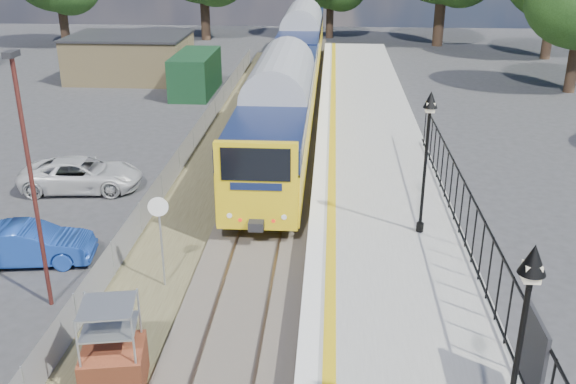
# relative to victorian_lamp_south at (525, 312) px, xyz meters

# --- Properties ---
(ground) EXTENTS (120.00, 120.00, 0.00)m
(ground) POSITION_rel_victorian_lamp_south_xyz_m (-5.50, 4.00, -4.30)
(ground) COLOR #2D2D30
(ground) RESTS_ON ground
(track_bed) EXTENTS (5.90, 80.00, 0.29)m
(track_bed) POSITION_rel_victorian_lamp_south_xyz_m (-5.97, 13.67, -4.21)
(track_bed) COLOR #473F38
(track_bed) RESTS_ON ground
(platform) EXTENTS (5.00, 70.00, 0.90)m
(platform) POSITION_rel_victorian_lamp_south_xyz_m (-1.30, 12.00, -3.85)
(platform) COLOR gray
(platform) RESTS_ON ground
(platform_edge) EXTENTS (0.90, 70.00, 0.01)m
(platform_edge) POSITION_rel_victorian_lamp_south_xyz_m (-3.36, 12.00, -3.39)
(platform_edge) COLOR silver
(platform_edge) RESTS_ON platform
(victorian_lamp_south) EXTENTS (0.44, 0.44, 4.60)m
(victorian_lamp_south) POSITION_rel_victorian_lamp_south_xyz_m (0.00, 0.00, 0.00)
(victorian_lamp_south) COLOR black
(victorian_lamp_south) RESTS_ON platform
(victorian_lamp_north) EXTENTS (0.44, 0.44, 4.60)m
(victorian_lamp_north) POSITION_rel_victorian_lamp_south_xyz_m (-0.20, 10.00, 0.00)
(victorian_lamp_north) COLOR black
(victorian_lamp_north) RESTS_ON platform
(palisade_fence) EXTENTS (0.12, 26.00, 2.00)m
(palisade_fence) POSITION_rel_victorian_lamp_south_xyz_m (1.05, 6.24, -2.46)
(palisade_fence) COLOR black
(palisade_fence) RESTS_ON platform
(wire_fence) EXTENTS (0.06, 52.00, 1.20)m
(wire_fence) POSITION_rel_victorian_lamp_south_xyz_m (-9.70, 16.00, -3.70)
(wire_fence) COLOR #999EA3
(wire_fence) RESTS_ON ground
(outbuilding) EXTENTS (10.80, 10.10, 3.12)m
(outbuilding) POSITION_rel_victorian_lamp_south_xyz_m (-16.41, 35.21, -2.78)
(outbuilding) COLOR tan
(outbuilding) RESTS_ON ground
(train) EXTENTS (2.82, 40.83, 3.51)m
(train) POSITION_rel_victorian_lamp_south_xyz_m (-5.50, 30.56, -1.96)
(train) COLOR gold
(train) RESTS_ON ground
(brick_plinth) EXTENTS (1.63, 1.63, 2.26)m
(brick_plinth) POSITION_rel_victorian_lamp_south_xyz_m (-8.00, 2.92, -3.21)
(brick_plinth) COLOR brown
(brick_plinth) RESTS_ON ground
(speed_sign) EXTENTS (0.58, 0.15, 2.92)m
(speed_sign) POSITION_rel_victorian_lamp_south_xyz_m (-8.00, 7.49, -2.29)
(speed_sign) COLOR #999EA3
(speed_sign) RESTS_ON ground
(carpark_lamp) EXTENTS (0.25, 0.50, 7.19)m
(carpark_lamp) POSITION_rel_victorian_lamp_south_xyz_m (-11.01, 6.33, -0.21)
(carpark_lamp) COLOR #441B16
(carpark_lamp) RESTS_ON ground
(car_blue) EXTENTS (4.18, 1.98, 1.32)m
(car_blue) POSITION_rel_victorian_lamp_south_xyz_m (-12.64, 8.68, -3.64)
(car_blue) COLOR navy
(car_blue) RESTS_ON ground
(car_white) EXTENTS (4.99, 2.64, 1.34)m
(car_white) POSITION_rel_victorian_lamp_south_xyz_m (-13.26, 14.92, -3.63)
(car_white) COLOR silver
(car_white) RESTS_ON ground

